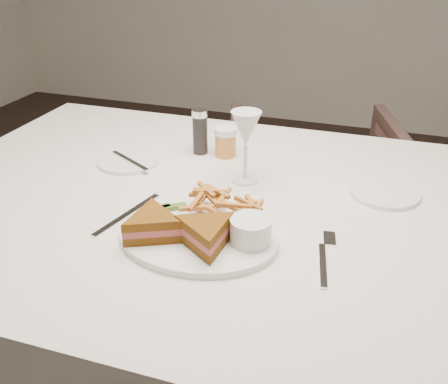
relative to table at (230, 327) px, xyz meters
name	(u,v)px	position (x,y,z in m)	size (l,w,h in m)	color
ground	(190,366)	(-0.19, 0.16, -0.38)	(5.00, 5.00, 0.00)	black
table	(230,327)	(0.00, 0.00, 0.00)	(1.53, 1.02, 0.75)	silver
chair_far	(312,190)	(0.07, 0.89, -0.03)	(0.68, 0.63, 0.70)	#4B342E
table_setting	(216,199)	(-0.01, -0.06, 0.41)	(0.81, 0.61, 0.18)	white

